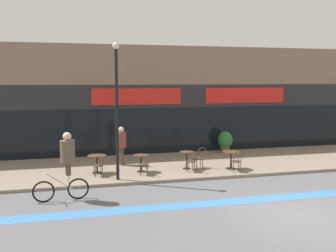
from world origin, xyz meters
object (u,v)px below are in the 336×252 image
Objects in this scene: cafe_chair_0_near at (98,164)px; cafe_chair_3_near at (237,160)px; cafe_chair_2_near at (191,160)px; planter_pot at (225,141)px; bistro_table_2 at (187,157)px; lamp_post at (117,102)px; cafe_chair_2_side at (200,156)px; pedestrian_near_end at (121,142)px; bistro_table_3 at (231,156)px; cyclist_0 at (66,160)px; cafe_chair_1_near at (144,163)px; bistro_table_0 at (97,160)px; bistro_table_1 at (141,160)px.

cafe_chair_0_near and cafe_chair_3_near have the same top height.
planter_pot is at bearing -36.66° from cafe_chair_2_near.
bistro_table_2 is 0.84× the size of cafe_chair_3_near.
bistro_table_2 is 0.14× the size of lamp_post.
cafe_chair_2_side is at bearing -89.95° from cafe_chair_0_near.
pedestrian_near_end is (-3.26, 1.50, 0.52)m from cafe_chair_2_side.
bistro_table_3 is 0.63m from cafe_chair_3_near.
cyclist_0 is (-5.68, -2.93, 0.70)m from cafe_chair_2_side.
lamp_post reaches higher than cafe_chair_1_near.
bistro_table_3 is at bearing 156.56° from cafe_chair_2_side.
cafe_chair_2_side reaches higher than bistro_table_0.
cafe_chair_2_side is 0.52× the size of pedestrian_near_end.
pedestrian_near_end is (-4.48, 2.61, 0.52)m from cafe_chair_3_near.
bistro_table_3 is at bearing 144.29° from pedestrian_near_end.
cafe_chair_1_near is 0.52× the size of pedestrian_near_end.
bistro_table_3 is 5.61m from lamp_post.
cyclist_0 is at bearing -111.47° from bistro_table_0.
cafe_chair_0_near is 3.82m from cafe_chair_2_near.
cafe_chair_2_side is (-1.24, 0.49, -0.03)m from bistro_table_3.
bistro_table_0 is 0.85× the size of cafe_chair_1_near.
cafe_chair_3_near is 5.58m from lamp_post.
bistro_table_3 is 0.85× the size of cafe_chair_2_side.
bistro_table_1 is at bearing 173.68° from bistro_table_3.
cafe_chair_2_side is at bearing -128.64° from planter_pot.
bistro_table_0 is 0.85× the size of cafe_chair_3_near.
cyclist_0 reaches higher than bistro_table_0.
cafe_chair_2_near is 0.89m from cafe_chair_2_side.
cafe_chair_0_near is 0.78× the size of planter_pot.
bistro_table_1 is 0.80× the size of cafe_chair_2_near.
bistro_table_0 is 1.01× the size of bistro_table_3.
pedestrian_near_end is (1.19, 1.94, 0.52)m from cafe_chair_0_near.
planter_pot is 10.17m from cyclist_0.
cyclist_0 is 1.31× the size of pedestrian_near_end.
bistro_table_1 is 2.09m from cafe_chair_2_near.
cafe_chair_2_near is at bearing -90.38° from bistro_table_2.
cyclist_0 is at bearing 112.10° from cafe_chair_3_near.
lamp_post is at bearing 97.35° from cafe_chair_3_near.
bistro_table_3 is (5.69, -0.67, 0.01)m from bistro_table_0.
cafe_chair_0_near is 1.00× the size of cafe_chair_1_near.
bistro_table_3 is at bearing 7.13° from lamp_post.
cafe_chair_1_near is at bearing 94.64° from cafe_chair_2_near.
cafe_chair_0_near is at bearing 90.61° from cafe_chair_3_near.
lamp_post reaches higher than bistro_table_3.
lamp_post reaches higher than pedestrian_near_end.
cafe_chair_3_near is at bearing -15.25° from bistro_table_1.
cyclist_0 reaches higher than cafe_chair_2_side.
bistro_table_2 is at bearing -64.62° from cafe_chair_1_near.
cafe_chair_2_side is 3.62m from pedestrian_near_end.
cafe_chair_0_near and cafe_chair_2_near have the same top height.
bistro_table_3 is at bearing -6.72° from bistro_table_0.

